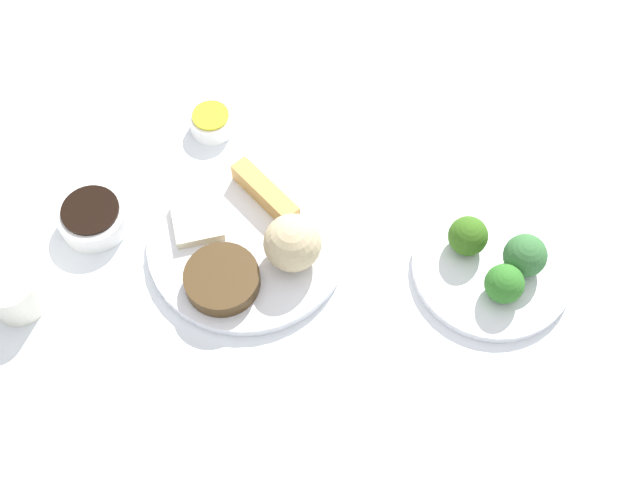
% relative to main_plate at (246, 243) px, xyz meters
% --- Properties ---
extents(tabletop, '(2.20, 2.20, 0.02)m').
position_rel_main_plate_xyz_m(tabletop, '(-0.02, -0.00, -0.02)').
color(tabletop, white).
rests_on(tabletop, ground).
extents(main_plate, '(0.26, 0.26, 0.02)m').
position_rel_main_plate_xyz_m(main_plate, '(0.00, 0.00, 0.00)').
color(main_plate, white).
rests_on(main_plate, tabletop).
extents(rice_scoop, '(0.07, 0.07, 0.07)m').
position_rel_main_plate_xyz_m(rice_scoop, '(-0.05, -0.05, 0.05)').
color(rice_scoop, '#C6B184').
rests_on(rice_scoop, main_plate).
extents(spring_roll, '(0.11, 0.07, 0.03)m').
position_rel_main_plate_xyz_m(spring_roll, '(0.05, -0.05, 0.02)').
color(spring_roll, '#C79147').
rests_on(spring_roll, main_plate).
extents(crab_rangoon_wonton, '(0.07, 0.07, 0.01)m').
position_rel_main_plate_xyz_m(crab_rangoon_wonton, '(0.05, 0.05, 0.02)').
color(crab_rangoon_wonton, beige).
rests_on(crab_rangoon_wonton, main_plate).
extents(stir_fry_heap, '(0.10, 0.10, 0.02)m').
position_rel_main_plate_xyz_m(stir_fry_heap, '(-0.05, 0.05, 0.02)').
color(stir_fry_heap, '#432E16').
rests_on(stir_fry_heap, main_plate).
extents(broccoli_plate, '(0.21, 0.21, 0.01)m').
position_rel_main_plate_xyz_m(broccoli_plate, '(-0.14, -0.29, -0.00)').
color(broccoli_plate, white).
rests_on(broccoli_plate, tabletop).
extents(broccoli_floret_0, '(0.05, 0.05, 0.05)m').
position_rel_main_plate_xyz_m(broccoli_floret_0, '(-0.10, -0.27, 0.03)').
color(broccoli_floret_0, '#356419').
rests_on(broccoli_floret_0, broccoli_plate).
extents(broccoli_floret_1, '(0.06, 0.06, 0.06)m').
position_rel_main_plate_xyz_m(broccoli_floret_1, '(-0.16, -0.32, 0.03)').
color(broccoli_floret_1, '#366C36').
rests_on(broccoli_floret_1, broccoli_plate).
extents(broccoli_floret_2, '(0.05, 0.05, 0.05)m').
position_rel_main_plate_xyz_m(broccoli_floret_2, '(-0.18, -0.28, 0.03)').
color(broccoli_floret_2, '#2F7225').
rests_on(broccoli_floret_2, broccoli_plate).
extents(soy_sauce_bowl, '(0.09, 0.09, 0.03)m').
position_rel_main_plate_xyz_m(soy_sauce_bowl, '(0.10, 0.18, 0.01)').
color(soy_sauce_bowl, white).
rests_on(soy_sauce_bowl, tabletop).
extents(soy_sauce_bowl_liquid, '(0.08, 0.08, 0.00)m').
position_rel_main_plate_xyz_m(soy_sauce_bowl_liquid, '(0.10, 0.18, 0.03)').
color(soy_sauce_bowl_liquid, black).
rests_on(soy_sauce_bowl_liquid, soy_sauce_bowl).
extents(sauce_ramekin_hot_mustard, '(0.06, 0.06, 0.03)m').
position_rel_main_plate_xyz_m(sauce_ramekin_hot_mustard, '(0.20, -0.01, 0.01)').
color(sauce_ramekin_hot_mustard, white).
rests_on(sauce_ramekin_hot_mustard, tabletop).
extents(sauce_ramekin_hot_mustard_liquid, '(0.05, 0.05, 0.00)m').
position_rel_main_plate_xyz_m(sauce_ramekin_hot_mustard_liquid, '(0.20, -0.01, 0.02)').
color(sauce_ramekin_hot_mustard_liquid, yellow).
rests_on(sauce_ramekin_hot_mustard_liquid, sauce_ramekin_hot_mustard).
extents(teacup, '(0.07, 0.07, 0.06)m').
position_rel_main_plate_xyz_m(teacup, '(0.02, 0.30, 0.02)').
color(teacup, white).
rests_on(teacup, tabletop).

